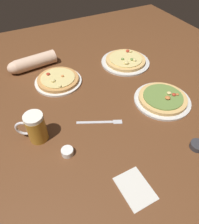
{
  "coord_description": "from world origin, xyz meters",
  "views": [
    {
      "loc": [
        -0.33,
        -0.67,
        0.77
      ],
      "look_at": [
        0.0,
        0.0,
        0.02
      ],
      "focal_mm": 33.89,
      "sensor_mm": 36.0,
      "label": 1
    }
  ],
  "objects_px": {
    "napkin_folded": "(135,188)",
    "fork_left": "(101,122)",
    "diner_arm": "(31,63)",
    "ramekin_butter": "(197,146)",
    "pizza_plate_far": "(125,61)",
    "pizza_plate_side": "(58,80)",
    "pizza_plate_near": "(162,99)",
    "ramekin_sauce": "(67,152)",
    "beer_mug_dark": "(35,128)"
  },
  "relations": [
    {
      "from": "pizza_plate_far",
      "to": "pizza_plate_side",
      "type": "xyz_separation_m",
      "value": [
        -0.47,
        -0.0,
        0.0
      ]
    },
    {
      "from": "beer_mug_dark",
      "to": "ramekin_sauce",
      "type": "height_order",
      "value": "beer_mug_dark"
    },
    {
      "from": "beer_mug_dark",
      "to": "napkin_folded",
      "type": "relative_size",
      "value": 0.97
    },
    {
      "from": "fork_left",
      "to": "pizza_plate_far",
      "type": "bearing_deg",
      "value": 46.23
    },
    {
      "from": "napkin_folded",
      "to": "fork_left",
      "type": "distance_m",
      "value": 0.36
    },
    {
      "from": "pizza_plate_side",
      "to": "fork_left",
      "type": "xyz_separation_m",
      "value": [
        0.08,
        -0.4,
        -0.01
      ]
    },
    {
      "from": "ramekin_butter",
      "to": "napkin_folded",
      "type": "height_order",
      "value": "ramekin_butter"
    },
    {
      "from": "napkin_folded",
      "to": "diner_arm",
      "type": "relative_size",
      "value": 0.48
    },
    {
      "from": "diner_arm",
      "to": "ramekin_sauce",
      "type": "bearing_deg",
      "value": -91.78
    },
    {
      "from": "beer_mug_dark",
      "to": "ramekin_sauce",
      "type": "bearing_deg",
      "value": -57.71
    },
    {
      "from": "pizza_plate_near",
      "to": "diner_arm",
      "type": "xyz_separation_m",
      "value": [
        -0.55,
        0.62,
        0.03
      ]
    },
    {
      "from": "diner_arm",
      "to": "pizza_plate_side",
      "type": "bearing_deg",
      "value": -63.99
    },
    {
      "from": "pizza_plate_near",
      "to": "fork_left",
      "type": "relative_size",
      "value": 1.42
    },
    {
      "from": "beer_mug_dark",
      "to": "ramekin_butter",
      "type": "height_order",
      "value": "beer_mug_dark"
    },
    {
      "from": "ramekin_butter",
      "to": "fork_left",
      "type": "height_order",
      "value": "ramekin_butter"
    },
    {
      "from": "pizza_plate_far",
      "to": "pizza_plate_near",
      "type": "bearing_deg",
      "value": -92.9
    },
    {
      "from": "pizza_plate_near",
      "to": "ramekin_butter",
      "type": "distance_m",
      "value": 0.32
    },
    {
      "from": "pizza_plate_far",
      "to": "diner_arm",
      "type": "relative_size",
      "value": 1.02
    },
    {
      "from": "ramekin_butter",
      "to": "napkin_folded",
      "type": "xyz_separation_m",
      "value": [
        -0.35,
        -0.04,
        -0.01
      ]
    },
    {
      "from": "pizza_plate_near",
      "to": "pizza_plate_side",
      "type": "xyz_separation_m",
      "value": [
        -0.45,
        0.41,
        0.0
      ]
    },
    {
      "from": "pizza_plate_side",
      "to": "beer_mug_dark",
      "type": "xyz_separation_m",
      "value": [
        -0.22,
        -0.36,
        0.06
      ]
    },
    {
      "from": "pizza_plate_near",
      "to": "beer_mug_dark",
      "type": "bearing_deg",
      "value": 175.6
    },
    {
      "from": "beer_mug_dark",
      "to": "diner_arm",
      "type": "xyz_separation_m",
      "value": [
        0.11,
        0.57,
        -0.03
      ]
    },
    {
      "from": "diner_arm",
      "to": "ramekin_butter",
      "type": "bearing_deg",
      "value": -62.03
    },
    {
      "from": "pizza_plate_far",
      "to": "beer_mug_dark",
      "type": "xyz_separation_m",
      "value": [
        -0.68,
        -0.36,
        0.06
      ]
    },
    {
      "from": "pizza_plate_side",
      "to": "ramekin_butter",
      "type": "bearing_deg",
      "value": -61.46
    },
    {
      "from": "pizza_plate_side",
      "to": "beer_mug_dark",
      "type": "distance_m",
      "value": 0.42
    },
    {
      "from": "ramekin_sauce",
      "to": "fork_left",
      "type": "relative_size",
      "value": 0.25
    },
    {
      "from": "pizza_plate_far",
      "to": "ramekin_sauce",
      "type": "height_order",
      "value": "pizza_plate_far"
    },
    {
      "from": "fork_left",
      "to": "beer_mug_dark",
      "type": "bearing_deg",
      "value": 171.99
    },
    {
      "from": "ramekin_sauce",
      "to": "diner_arm",
      "type": "height_order",
      "value": "diner_arm"
    },
    {
      "from": "ramekin_butter",
      "to": "fork_left",
      "type": "distance_m",
      "value": 0.45
    },
    {
      "from": "pizza_plate_side",
      "to": "napkin_folded",
      "type": "bearing_deg",
      "value": -86.55
    },
    {
      "from": "pizza_plate_near",
      "to": "diner_arm",
      "type": "height_order",
      "value": "diner_arm"
    },
    {
      "from": "beer_mug_dark",
      "to": "diner_arm",
      "type": "bearing_deg",
      "value": 79.04
    },
    {
      "from": "pizza_plate_far",
      "to": "pizza_plate_side",
      "type": "bearing_deg",
      "value": -179.47
    },
    {
      "from": "napkin_folded",
      "to": "pizza_plate_near",
      "type": "bearing_deg",
      "value": 41.02
    },
    {
      "from": "pizza_plate_side",
      "to": "ramekin_sauce",
      "type": "bearing_deg",
      "value": -104.3
    },
    {
      "from": "pizza_plate_far",
      "to": "ramekin_butter",
      "type": "bearing_deg",
      "value": -96.0
    },
    {
      "from": "pizza_plate_far",
      "to": "fork_left",
      "type": "xyz_separation_m",
      "value": [
        -0.39,
        -0.4,
        -0.01
      ]
    },
    {
      "from": "beer_mug_dark",
      "to": "ramekin_sauce",
      "type": "xyz_separation_m",
      "value": [
        0.09,
        -0.14,
        -0.06
      ]
    },
    {
      "from": "ramekin_sauce",
      "to": "fork_left",
      "type": "distance_m",
      "value": 0.23
    },
    {
      "from": "pizza_plate_far",
      "to": "diner_arm",
      "type": "distance_m",
      "value": 0.61
    },
    {
      "from": "fork_left",
      "to": "diner_arm",
      "type": "distance_m",
      "value": 0.64
    },
    {
      "from": "napkin_folded",
      "to": "diner_arm",
      "type": "xyz_separation_m",
      "value": [
        -0.15,
        0.97,
        0.04
      ]
    },
    {
      "from": "ramekin_sauce",
      "to": "fork_left",
      "type": "bearing_deg",
      "value": 25.47
    },
    {
      "from": "pizza_plate_side",
      "to": "diner_arm",
      "type": "relative_size",
      "value": 0.89
    },
    {
      "from": "ramekin_butter",
      "to": "diner_arm",
      "type": "height_order",
      "value": "diner_arm"
    },
    {
      "from": "pizza_plate_side",
      "to": "ramekin_sauce",
      "type": "height_order",
      "value": "pizza_plate_side"
    },
    {
      "from": "pizza_plate_near",
      "to": "beer_mug_dark",
      "type": "relative_size",
      "value": 2.08
    }
  ]
}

